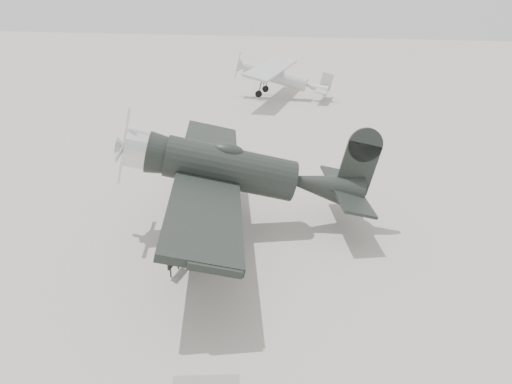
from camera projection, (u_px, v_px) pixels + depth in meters
The scene contains 4 objects.
ground at pixel (246, 248), 18.25m from camera, with size 160.00×160.00×0.00m, color gray.
lowwing_monoplane at pixel (242, 172), 19.00m from camera, with size 9.90×13.65×4.40m.
highwing_monoplane at pixel (279, 74), 41.60m from camera, with size 8.13×11.46×3.25m.
sign_board at pixel (173, 254), 16.42m from camera, with size 0.14×0.84×1.22m.
Camera 1 is at (3.62, -15.65, 8.91)m, focal length 35.00 mm.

